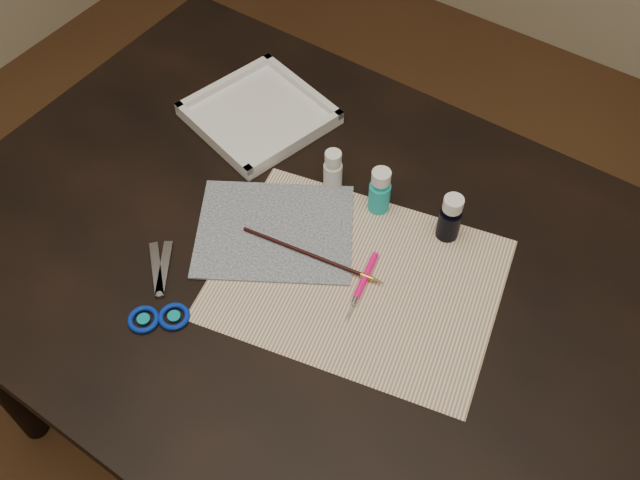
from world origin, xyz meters
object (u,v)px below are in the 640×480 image
Objects in this scene: canvas at (275,231)px; paint_bottle_white at (333,170)px; paper at (357,279)px; paint_bottle_cyan at (380,191)px; scissors at (155,286)px; paint_bottle_navy at (450,218)px; palette_tray at (259,113)px.

paint_bottle_white is at bearing 81.22° from canvas.
canvas is at bearing 179.14° from paper.
paint_bottle_white is at bearing -179.15° from paint_bottle_cyan.
paint_bottle_white reaches higher than scissors.
palette_tray is at bearing 174.05° from paint_bottle_navy.
palette_tray is at bearing -34.05° from scissors.
paint_bottle_cyan reaches higher than paper.
paper is 0.41m from palette_tray.
paper is 1.72× the size of canvas.
palette_tray reaches higher than scissors.
canvas is 1.36× the size of scissors.
palette_tray is (-0.36, 0.21, 0.01)m from paper.
paint_bottle_white is 0.22m from paint_bottle_navy.
paint_bottle_navy is at bearing 33.30° from canvas.
palette_tray is (-0.31, 0.06, -0.03)m from paint_bottle_cyan.
paper is 0.16m from paint_bottle_cyan.
paint_bottle_navy reaches higher than canvas.
paint_bottle_white is 0.22m from palette_tray.
paint_bottle_navy is (0.22, 0.02, 0.01)m from paint_bottle_white.
paper is 4.93× the size of paint_bottle_cyan.
scissors is at bearing -108.15° from paint_bottle_white.
paint_bottle_navy is at bearing 6.78° from paint_bottle_cyan.
palette_tray reaches higher than canvas.
paint_bottle_cyan is (0.12, 0.14, 0.04)m from canvas.
paint_bottle_cyan reaches higher than palette_tray.
paper is 1.95× the size of palette_tray.
paint_bottle_navy reaches higher than paint_bottle_white.
palette_tray is (-0.19, 0.20, 0.01)m from canvas.
scissors reaches higher than canvas.
paint_bottle_navy reaches higher than paper.
palette_tray is at bearing 132.75° from canvas.
paint_bottle_navy reaches higher than paint_bottle_cyan.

